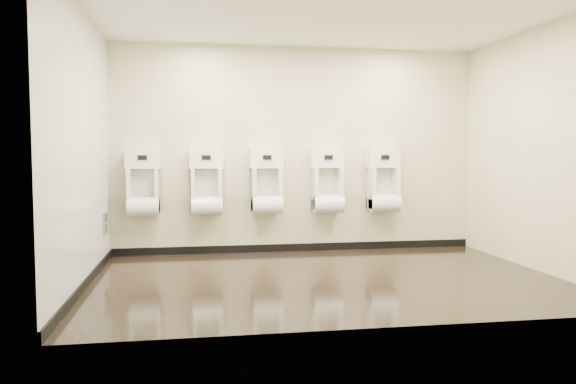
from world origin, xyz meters
The scene contains 15 objects.
ground centered at (0.00, 0.00, 0.00)m, with size 5.00×3.50×0.00m, color black.
ceiling centered at (0.00, 0.00, 2.80)m, with size 5.00×3.50×0.00m, color white.
back_wall centered at (0.00, 1.75, 1.40)m, with size 5.00×0.02×2.80m, color beige.
front_wall centered at (0.00, -1.75, 1.40)m, with size 5.00×0.02×2.80m, color beige.
left_wall centered at (-2.50, 0.00, 1.40)m, with size 0.02×3.50×2.80m, color beige.
right_wall centered at (2.50, 0.00, 1.40)m, with size 0.02×3.50×2.80m, color beige.
tile_overlay_left centered at (-2.50, 0.00, 1.40)m, with size 0.01×3.50×2.80m, color silver.
skirting_back centered at (0.00, 1.74, 0.05)m, with size 5.00×0.02×0.10m, color black.
skirting_left centered at (-2.49, 0.00, 0.05)m, with size 0.02×3.50×0.10m, color black.
access_panel centered at (-2.48, 1.20, 0.50)m, with size 0.04×0.25×0.25m.
urinal_0 centered at (-2.06, 1.60, 0.91)m, with size 0.46×0.34×0.85m.
urinal_1 centered at (-1.25, 1.60, 0.91)m, with size 0.46×0.34×0.85m.
urinal_2 centered at (-0.45, 1.60, 0.91)m, with size 0.46×0.34×0.85m.
urinal_3 centered at (0.39, 1.60, 0.91)m, with size 0.46×0.34×0.85m.
urinal_4 centered at (1.19, 1.60, 0.91)m, with size 0.46×0.34×0.85m.
Camera 1 is at (-1.40, -5.85, 1.36)m, focal length 35.00 mm.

